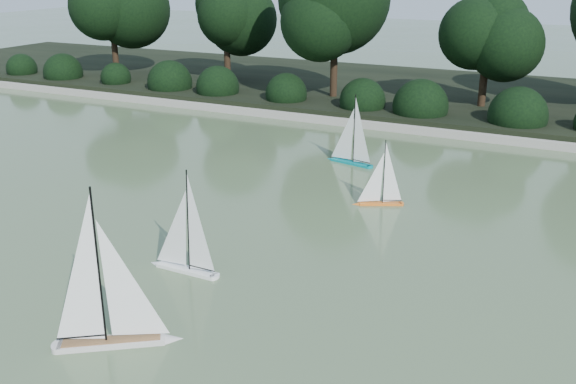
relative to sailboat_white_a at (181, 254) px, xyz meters
The scene contains 9 objects.
ground 1.11m from the sailboat_white_a, 27.26° to the right, with size 80.00×80.00×0.00m, color #3D5030.
pond_coping 8.56m from the sailboat_white_a, 83.51° to the left, with size 40.00×0.35×0.18m, color gray.
far_bank 12.54m from the sailboat_white_a, 85.58° to the left, with size 40.00×8.00×0.30m, color black.
tree_line 11.41m from the sailboat_white_a, 78.64° to the left, with size 26.31×3.93×4.39m.
shrub_hedge 9.45m from the sailboat_white_a, 84.13° to the left, with size 29.10×1.10×1.10m.
sailboat_white_a is the anchor object (origin of this frame).
sailboat_white_b 1.80m from the sailboat_white_a, 76.21° to the right, with size 1.25×0.94×1.91m.
sailboat_orange 3.82m from the sailboat_white_a, 65.78° to the left, with size 0.85×0.49×1.21m.
sailboat_teal 5.51m from the sailboat_white_a, 87.09° to the left, with size 1.12×0.41×1.53m.
Camera 1 is at (3.69, -5.83, 3.91)m, focal length 40.00 mm.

